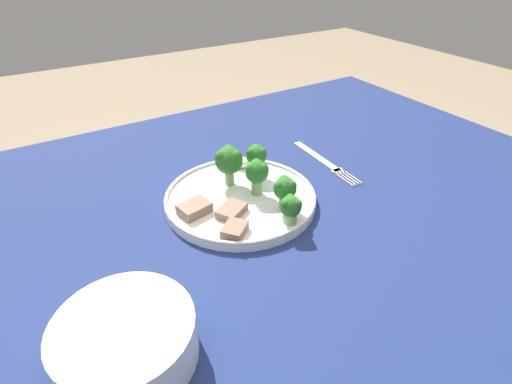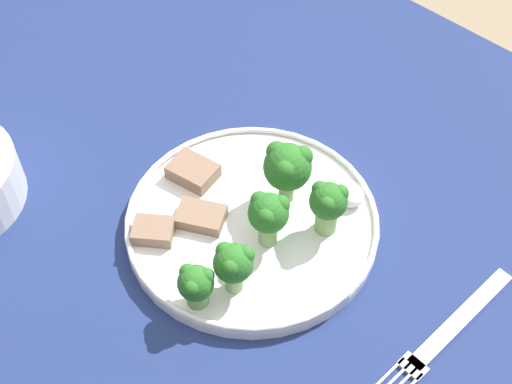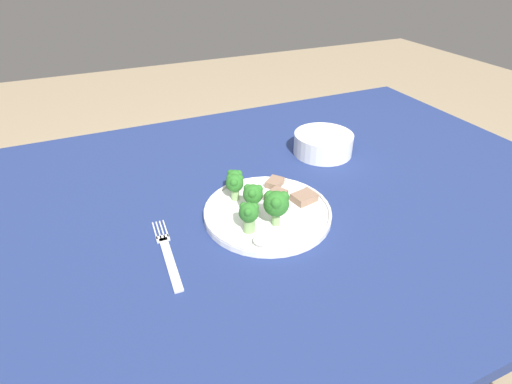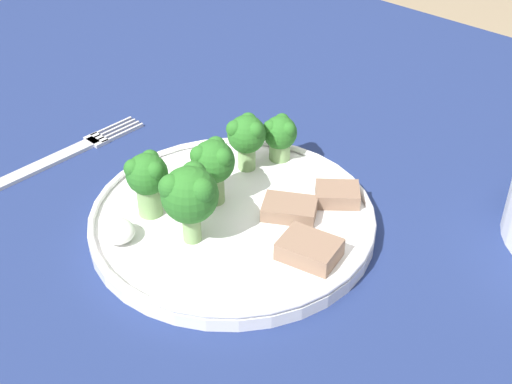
# 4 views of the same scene
# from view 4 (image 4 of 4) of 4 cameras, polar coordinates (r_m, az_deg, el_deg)

# --- Properties ---
(table) EXTENTS (1.40, 0.98, 0.76)m
(table) POSITION_cam_4_polar(r_m,az_deg,el_deg) (0.71, 5.27, -8.02)
(table) COLOR navy
(table) RESTS_ON ground_plane
(dinner_plate) EXTENTS (0.25, 0.25, 0.02)m
(dinner_plate) POSITION_cam_4_polar(r_m,az_deg,el_deg) (0.63, -1.89, -2.20)
(dinner_plate) COLOR white
(dinner_plate) RESTS_ON table
(fork) EXTENTS (0.03, 0.20, 0.00)m
(fork) POSITION_cam_4_polar(r_m,az_deg,el_deg) (0.76, -15.34, 2.76)
(fork) COLOR silver
(fork) RESTS_ON table
(broccoli_floret_near_rim_left) EXTENTS (0.04, 0.04, 0.06)m
(broccoli_floret_near_rim_left) POSITION_cam_4_polar(r_m,az_deg,el_deg) (0.67, -0.81, 4.55)
(broccoli_floret_near_rim_left) COLOR #7FA866
(broccoli_floret_near_rim_left) RESTS_ON dinner_plate
(broccoli_floret_center_left) EXTENTS (0.04, 0.04, 0.06)m
(broccoli_floret_center_left) POSITION_cam_4_polar(r_m,az_deg,el_deg) (0.63, -3.45, 2.33)
(broccoli_floret_center_left) COLOR #7FA866
(broccoli_floret_center_left) RESTS_ON dinner_plate
(broccoli_floret_back_left) EXTENTS (0.05, 0.05, 0.07)m
(broccoli_floret_back_left) POSITION_cam_4_polar(r_m,az_deg,el_deg) (0.58, -5.33, -0.17)
(broccoli_floret_back_left) COLOR #7FA866
(broccoli_floret_back_left) RESTS_ON dinner_plate
(broccoli_floret_front_left) EXTENTS (0.04, 0.04, 0.06)m
(broccoli_floret_front_left) POSITION_cam_4_polar(r_m,az_deg,el_deg) (0.62, -8.69, 1.17)
(broccoli_floret_front_left) COLOR #7FA866
(broccoli_floret_front_left) RESTS_ON dinner_plate
(broccoli_floret_center_back) EXTENTS (0.03, 0.03, 0.05)m
(broccoli_floret_center_back) POSITION_cam_4_polar(r_m,az_deg,el_deg) (0.69, 1.94, 4.66)
(broccoli_floret_center_back) COLOR #7FA866
(broccoli_floret_center_back) RESTS_ON dinner_plate
(meat_slice_front_slice) EXTENTS (0.05, 0.04, 0.02)m
(meat_slice_front_slice) POSITION_cam_4_polar(r_m,az_deg,el_deg) (0.59, 4.29, -4.60)
(meat_slice_front_slice) COLOR #846651
(meat_slice_front_slice) RESTS_ON dinner_plate
(meat_slice_middle_slice) EXTENTS (0.06, 0.05, 0.01)m
(meat_slice_middle_slice) POSITION_cam_4_polar(r_m,az_deg,el_deg) (0.63, 2.70, -1.35)
(meat_slice_middle_slice) COLOR #846651
(meat_slice_middle_slice) RESTS_ON dinner_plate
(meat_slice_rear_slice) EXTENTS (0.05, 0.05, 0.01)m
(meat_slice_rear_slice) POSITION_cam_4_polar(r_m,az_deg,el_deg) (0.65, 6.27, -0.08)
(meat_slice_rear_slice) COLOR #846651
(meat_slice_rear_slice) RESTS_ON dinner_plate
(sauce_dollop) EXTENTS (0.03, 0.03, 0.02)m
(sauce_dollop) POSITION_cam_4_polar(r_m,az_deg,el_deg) (0.61, -11.06, -3.07)
(sauce_dollop) COLOR white
(sauce_dollop) RESTS_ON dinner_plate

